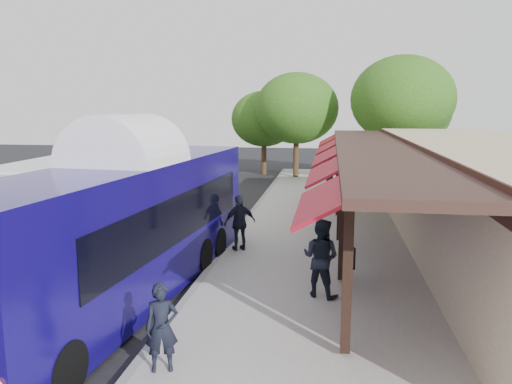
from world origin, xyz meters
The scene contains 15 objects.
ground centered at (0.00, 0.00, 0.00)m, with size 90.00×90.00×0.00m, color black.
sidewalk centered at (5.00, 4.00, 0.07)m, with size 10.00×40.00×0.15m, color #9E9B93.
curb centered at (0.05, 4.00, 0.07)m, with size 0.20×40.00×0.16m, color gray.
station_shelter centered at (8.38, 4.00, 1.85)m, with size 8.15×20.00×3.60m.
coach_bus centered at (-1.45, -1.47, 1.94)m, with size 3.47×11.48×3.62m.
city_bus centered at (-5.96, 5.39, 1.60)m, with size 2.64×10.83×2.90m.
ped_a centered at (0.60, -5.00, 0.94)m, with size 0.58×0.38×1.58m, color black.
ped_b centered at (3.25, -1.06, 1.12)m, with size 0.94×0.73×1.93m, color black.
ped_c centered at (0.60, 2.53, 1.05)m, with size 1.06×0.44×1.80m, color black.
ped_d centered at (3.40, 13.99, 1.09)m, with size 1.22×0.70×1.88m, color black.
sign_board centered at (4.02, -0.17, 0.85)m, with size 0.18×0.46×1.04m.
tree_left centered at (1.17, 19.90, 4.61)m, with size 5.40×5.40×6.92m.
tree_mid centered at (7.50, 17.80, 5.14)m, with size 6.01×6.01×7.70m.
tree_right centered at (7.92, 18.65, 4.43)m, with size 5.20×5.20×6.65m.
tree_far centered at (-1.22, 21.86, 3.88)m, with size 4.55×4.55×5.82m.
Camera 1 is at (3.43, -12.79, 4.72)m, focal length 35.00 mm.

